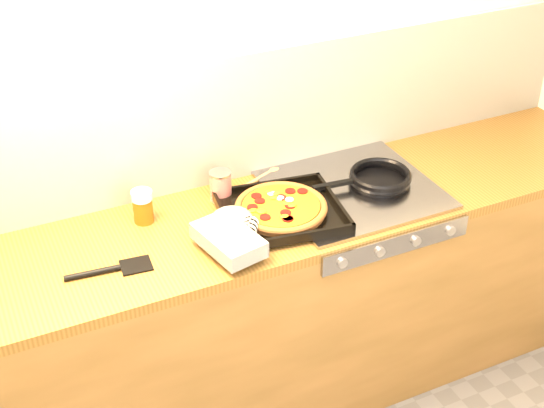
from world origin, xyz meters
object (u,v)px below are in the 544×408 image
frying_pan (379,178)px  juice_glass (143,206)px  pizza_on_tray (266,216)px  tomato_can (221,186)px

frying_pan → juice_glass: bearing=170.3°
juice_glass → frying_pan: bearing=-9.7°
frying_pan → juice_glass: 0.90m
pizza_on_tray → tomato_can: bearing=107.8°
tomato_can → juice_glass: (-0.30, -0.02, 0.01)m
tomato_can → juice_glass: size_ratio=0.94×
tomato_can → juice_glass: 0.30m
frying_pan → juice_glass: juice_glass is taller
pizza_on_tray → juice_glass: size_ratio=4.72×
pizza_on_tray → frying_pan: pizza_on_tray is taller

